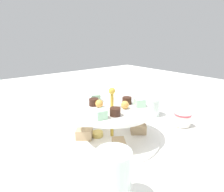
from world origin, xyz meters
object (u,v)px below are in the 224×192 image
Objects in this scene: butter_knife_right at (220,164)px; tiered_serving_stand at (112,125)px; water_glass_short_left at (152,107)px; teacup_with_saucer at (182,120)px; butter_knife_left at (9,147)px; water_glass_tall_right at (113,178)px.

tiered_serving_stand is at bearing 99.99° from butter_knife_right.
water_glass_short_left is 0.41× the size of butter_knife_right.
teacup_with_saucer is 0.56m from butter_knife_left.
butter_knife_left is (0.51, -0.09, -0.03)m from water_glass_short_left.
butter_knife_left is (0.51, -0.23, -0.02)m from teacup_with_saucer.
tiered_serving_stand reaches higher than water_glass_short_left.
water_glass_tall_right reaches higher than water_glass_short_left.
tiered_serving_stand is 3.31× the size of teacup_with_saucer.
tiered_serving_stand is 0.25m from water_glass_tall_right.
butter_knife_right is at bearing 69.52° from water_glass_short_left.
water_glass_tall_right is (0.16, 0.20, 0.01)m from tiered_serving_stand.
butter_knife_left is at bearing -10.49° from water_glass_short_left.
teacup_with_saucer is 0.22m from butter_knife_right.
water_glass_short_left reaches higher than butter_knife_left.
teacup_with_saucer is at bearing -165.00° from water_glass_tall_right.
tiered_serving_stand is 1.75× the size of butter_knife_left.
water_glass_short_left is (-0.40, -0.25, -0.02)m from water_glass_tall_right.
butter_knife_left is at bearing -72.42° from water_glass_tall_right.
butter_knife_left is at bearing 118.33° from butter_knife_right.
tiered_serving_stand is 0.27m from teacup_with_saucer.
butter_knife_right is (0.12, 0.19, -0.02)m from teacup_with_saucer.
butter_knife_left is at bearing -28.64° from tiered_serving_stand.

